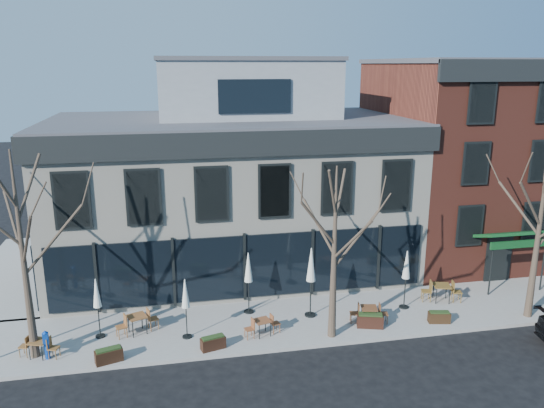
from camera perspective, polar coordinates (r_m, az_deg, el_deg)
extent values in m
plane|color=black|center=(25.26, -2.94, -10.72)|extent=(120.00, 120.00, 0.00)
cube|color=gray|center=(23.99, 5.72, -12.03)|extent=(33.50, 4.70, 0.15)
cube|color=gray|center=(31.58, -25.45, -6.71)|extent=(4.50, 12.00, 0.15)
cube|color=silver|center=(28.60, -4.52, 0.84)|extent=(18.00, 10.00, 8.00)
cube|color=#47474C|center=(27.91, -4.68, 8.94)|extent=(18.30, 10.30, 0.30)
cube|color=black|center=(22.93, -3.14, 6.44)|extent=(18.30, 0.25, 1.10)
cube|color=black|center=(28.39, -23.40, 6.87)|extent=(0.25, 10.30, 1.10)
cube|color=black|center=(24.45, -2.97, -6.76)|extent=(17.20, 0.12, 3.00)
cube|color=black|center=(28.65, -22.53, -4.63)|extent=(0.12, 7.50, 3.00)
cube|color=gray|center=(28.91, -2.98, 12.25)|extent=(9.00, 6.50, 3.00)
cube|color=maroon|center=(32.44, 18.94, 4.45)|extent=(8.00, 10.00, 11.00)
cube|color=#47474C|center=(31.99, 19.79, 14.27)|extent=(8.20, 10.20, 0.25)
cube|color=black|center=(27.70, 25.21, 12.87)|extent=(8.20, 0.25, 1.00)
cube|color=#0E3E19|center=(28.26, 24.37, -2.96)|extent=(3.20, 1.66, 0.67)
cube|color=black|center=(29.37, 23.14, -5.57)|extent=(1.40, 0.10, 2.50)
cone|color=#382B21|center=(21.19, -25.19, -5.28)|extent=(0.34, 0.34, 7.92)
cylinder|color=#382B21|center=(20.95, -22.41, -3.55)|extent=(2.23, 0.50, 2.48)
cylinder|color=#382B21|center=(21.90, -26.05, -1.91)|extent=(1.03, 2.05, 2.14)
cylinder|color=#382B21|center=(19.90, -24.86, -3.62)|extent=(1.03, 2.04, 2.28)
cone|color=#382B21|center=(20.96, 6.70, -5.41)|extent=(0.34, 0.34, 7.04)
cylinder|color=#382B21|center=(21.24, 9.05, -3.77)|extent=(2.00, 0.46, 2.21)
cylinder|color=#382B21|center=(21.33, 5.04, -2.40)|extent=(0.93, 1.84, 1.91)
cylinder|color=#382B21|center=(20.06, 5.02, -2.15)|extent=(1.61, 0.68, 1.97)
cylinder|color=#382B21|center=(20.04, 8.61, -3.89)|extent=(0.93, 1.83, 2.03)
cone|color=#382B21|center=(25.08, 26.72, -3.00)|extent=(0.34, 0.34, 7.48)
cylinder|color=#382B21|center=(25.27, 24.96, -0.37)|extent=(0.98, 1.94, 2.03)
cylinder|color=#382B21|center=(24.01, 26.03, -0.03)|extent=(1.71, 0.71, 2.09)
cylinder|color=#0C3BA5|center=(22.27, -23.03, -14.36)|extent=(0.18, 0.18, 0.62)
cube|color=#0C3BA5|center=(22.02, -23.17, -13.14)|extent=(0.20, 0.16, 0.44)
cone|color=#0C3BA5|center=(21.91, -23.24, -12.52)|extent=(0.23, 0.23, 0.11)
cube|color=brown|center=(22.35, -23.84, -13.34)|extent=(0.79, 0.79, 0.04)
cylinder|color=black|center=(22.44, -24.64, -14.27)|extent=(0.04, 0.04, 0.64)
cylinder|color=black|center=(22.20, -23.50, -14.47)|extent=(0.04, 0.04, 0.64)
cylinder|color=black|center=(22.81, -23.99, -13.71)|extent=(0.04, 0.04, 0.64)
cylinder|color=black|center=(22.57, -22.86, -13.89)|extent=(0.04, 0.04, 0.64)
cube|color=brown|center=(22.81, -14.33, -11.63)|extent=(0.92, 0.92, 0.04)
cylinder|color=black|center=(22.67, -14.74, -12.91)|extent=(0.04, 0.04, 0.73)
cylinder|color=black|center=(22.81, -13.34, -12.63)|extent=(0.04, 0.04, 0.73)
cylinder|color=black|center=(23.16, -15.18, -12.32)|extent=(0.04, 0.04, 0.73)
cylinder|color=black|center=(23.30, -13.81, -12.05)|extent=(0.04, 0.04, 0.73)
cube|color=brown|center=(22.02, -1.04, -12.43)|extent=(0.75, 0.75, 0.04)
cylinder|color=black|center=(21.88, -1.37, -13.59)|extent=(0.04, 0.04, 0.64)
cylinder|color=black|center=(22.06, -0.16, -13.33)|extent=(0.04, 0.04, 0.64)
cylinder|color=black|center=(22.28, -1.91, -13.03)|extent=(0.04, 0.04, 0.64)
cylinder|color=black|center=(22.46, -0.71, -12.79)|extent=(0.04, 0.04, 0.64)
cube|color=brown|center=(23.33, 10.41, -10.93)|extent=(0.79, 0.79, 0.04)
cylinder|color=black|center=(23.21, 9.80, -12.00)|extent=(0.04, 0.04, 0.68)
cylinder|color=black|center=(23.29, 11.12, -11.97)|extent=(0.04, 0.04, 0.68)
cylinder|color=black|center=(23.68, 9.62, -11.43)|extent=(0.04, 0.04, 0.68)
cylinder|color=black|center=(23.76, 10.91, -11.40)|extent=(0.04, 0.04, 0.68)
cube|color=brown|center=(26.09, 17.82, -8.35)|extent=(0.91, 0.91, 0.04)
cylinder|color=black|center=(25.91, 17.26, -9.43)|extent=(0.04, 0.04, 0.77)
cylinder|color=black|center=(26.06, 18.56, -9.39)|extent=(0.04, 0.04, 0.77)
cylinder|color=black|center=(26.44, 16.95, -8.90)|extent=(0.04, 0.04, 0.77)
cylinder|color=black|center=(26.59, 18.22, -8.87)|extent=(0.04, 0.04, 0.77)
cylinder|color=black|center=(23.26, -17.97, -13.35)|extent=(0.40, 0.40, 0.06)
cylinder|color=black|center=(22.83, -18.17, -11.17)|extent=(0.05, 0.05, 2.02)
cone|color=white|center=(22.45, -18.36, -9.06)|extent=(0.33, 0.33, 1.19)
cylinder|color=black|center=(22.42, -9.11, -13.89)|extent=(0.40, 0.40, 0.05)
cylinder|color=black|center=(21.97, -9.21, -11.65)|extent=(0.05, 0.05, 2.02)
cone|color=silver|center=(21.58, -9.31, -9.47)|extent=(0.33, 0.33, 1.19)
cylinder|color=black|center=(24.17, -2.50, -11.47)|extent=(0.45, 0.45, 0.06)
cylinder|color=black|center=(23.70, -2.53, -9.10)|extent=(0.05, 0.05, 2.25)
cone|color=silver|center=(23.31, -2.56, -6.80)|extent=(0.37, 0.37, 1.33)
cylinder|color=black|center=(23.90, 4.13, -11.80)|extent=(0.50, 0.50, 0.07)
cylinder|color=black|center=(23.38, 4.18, -9.12)|extent=(0.06, 0.06, 2.52)
cone|color=silver|center=(22.94, 4.24, -6.50)|extent=(0.41, 0.41, 1.49)
cylinder|color=black|center=(25.29, 13.98, -10.69)|extent=(0.44, 0.44, 0.06)
cylinder|color=black|center=(24.86, 14.14, -8.47)|extent=(0.05, 0.05, 2.19)
cone|color=beige|center=(24.49, 14.28, -6.32)|extent=(0.36, 0.36, 1.29)
cube|color=black|center=(21.32, -17.14, -15.34)|extent=(1.07, 0.67, 0.50)
cube|color=#1E3314|center=(21.19, -17.20, -14.71)|extent=(0.95, 0.57, 0.08)
cube|color=black|center=(21.38, -6.36, -14.66)|extent=(1.02, 0.62, 0.48)
cube|color=#1E3314|center=(21.26, -6.38, -14.06)|extent=(0.91, 0.52, 0.08)
cube|color=black|center=(23.18, 10.50, -12.27)|extent=(1.17, 0.73, 0.54)
cube|color=#1E3314|center=(23.05, 10.54, -11.62)|extent=(1.04, 0.62, 0.09)
cube|color=black|center=(24.27, 17.53, -11.56)|extent=(0.97, 0.54, 0.46)
cube|color=#1E3314|center=(24.17, 17.58, -11.04)|extent=(0.86, 0.45, 0.07)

